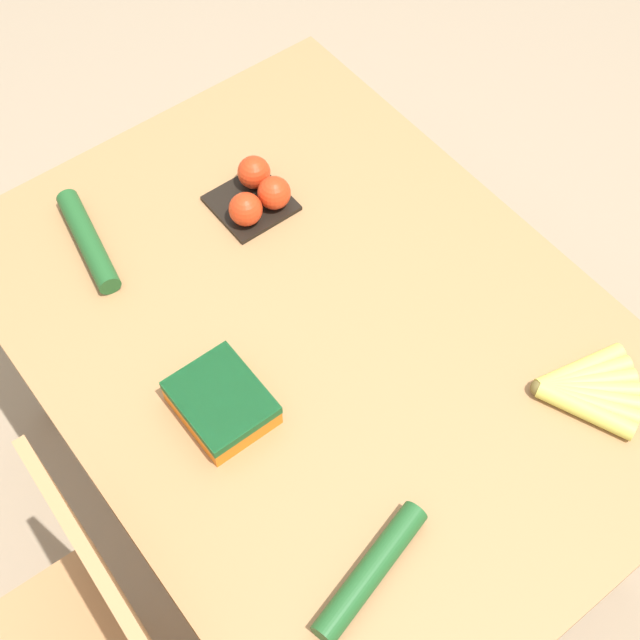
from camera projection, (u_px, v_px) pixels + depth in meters
name	position (u px, v px, depth m)	size (l,w,h in m)	color
ground_plane	(320.00, 483.00, 2.26)	(12.00, 12.00, 0.00)	gray
dining_table	(320.00, 354.00, 1.72)	(1.32, 0.97, 0.73)	#9E7044
banana_bunch	(585.00, 389.00, 1.56)	(0.18, 0.19, 0.03)	brown
tomato_pack	(257.00, 194.00, 1.78)	(0.15, 0.15, 0.08)	black
carrot_bag	(221.00, 401.00, 1.53)	(0.17, 0.14, 0.06)	orange
cucumber_near	(371.00, 571.00, 1.38)	(0.10, 0.25, 0.04)	#1E5123
cucumber_far	(88.00, 240.00, 1.73)	(0.25, 0.09, 0.04)	#1E5123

